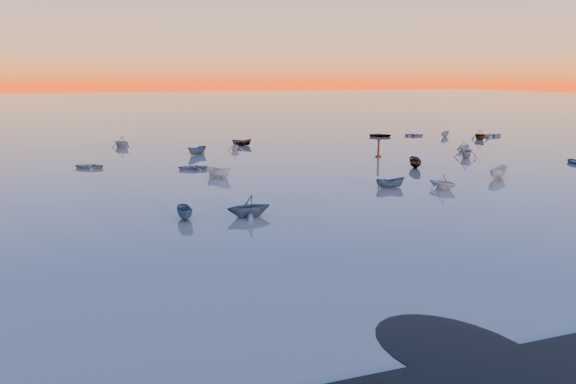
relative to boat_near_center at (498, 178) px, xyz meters
name	(u,v)px	position (x,y,z in m)	size (l,w,h in m)	color
ground	(179,133)	(-27.93, 67.45, 0.00)	(600.00, 600.00, 0.00)	slate
mud_lobes	(505,325)	(-27.93, -33.55, 0.01)	(140.00, 6.00, 0.07)	black
moored_fleet	(234,166)	(-27.93, 20.45, 0.00)	(124.00, 58.00, 1.20)	silver
boat_near_center	(498,178)	(0.00, 0.00, 0.00)	(4.06, 1.72, 1.41)	silver
boat_near_right	(442,189)	(-10.31, -3.26, 0.00)	(3.66, 1.65, 1.28)	silver
channel_marker	(378,149)	(-4.89, 20.97, 1.27)	(0.91, 0.91, 3.22)	#3E170D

